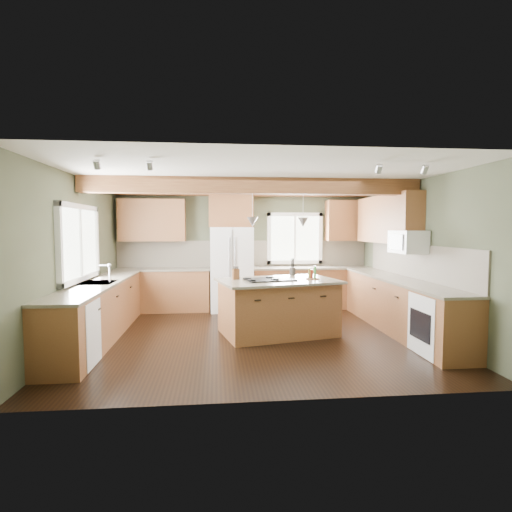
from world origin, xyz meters
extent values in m
plane|color=black|center=(0.00, 0.00, 0.00)|extent=(5.60, 5.60, 0.00)
plane|color=silver|center=(0.00, 0.00, 2.60)|extent=(5.60, 5.60, 0.00)
plane|color=#434833|center=(0.00, 2.50, 1.30)|extent=(5.60, 0.00, 5.60)
plane|color=#434833|center=(-2.80, 0.00, 1.30)|extent=(0.00, 5.00, 5.00)
plane|color=#434833|center=(2.80, 0.00, 1.30)|extent=(0.00, 5.00, 5.00)
cube|color=#552A18|center=(0.00, 0.10, 2.47)|extent=(5.55, 0.26, 0.26)
cube|color=#552A18|center=(0.00, 2.40, 2.54)|extent=(5.55, 0.20, 0.10)
cube|color=brown|center=(0.00, 2.48, 1.21)|extent=(5.58, 0.03, 0.58)
cube|color=brown|center=(2.78, 0.05, 1.21)|extent=(0.03, 3.70, 0.58)
cube|color=brown|center=(-1.79, 2.20, 0.44)|extent=(2.02, 0.60, 0.88)
cube|color=#4F493A|center=(-1.79, 2.20, 0.90)|extent=(2.06, 0.64, 0.04)
cube|color=brown|center=(1.49, 2.20, 0.44)|extent=(2.62, 0.60, 0.88)
cube|color=#4F493A|center=(1.49, 2.20, 0.90)|extent=(2.66, 0.64, 0.04)
cube|color=brown|center=(-2.50, 0.05, 0.44)|extent=(0.60, 3.70, 0.88)
cube|color=#4F493A|center=(-2.50, 0.05, 0.90)|extent=(0.64, 3.74, 0.04)
cube|color=brown|center=(2.50, 0.05, 0.44)|extent=(0.60, 3.70, 0.88)
cube|color=#4F493A|center=(2.50, 0.05, 0.90)|extent=(0.64, 3.74, 0.04)
cube|color=brown|center=(-1.99, 2.33, 1.95)|extent=(1.40, 0.35, 0.90)
cube|color=brown|center=(-0.30, 2.33, 2.15)|extent=(0.96, 0.35, 0.70)
cube|color=brown|center=(2.62, 0.90, 1.95)|extent=(0.35, 2.20, 0.90)
cube|color=brown|center=(2.30, 2.33, 1.95)|extent=(0.90, 0.35, 0.90)
cube|color=white|center=(-2.78, 0.05, 1.55)|extent=(0.04, 1.60, 1.05)
cube|color=white|center=(1.15, 2.48, 1.55)|extent=(1.10, 0.04, 1.00)
cube|color=#262628|center=(-2.50, 0.05, 0.91)|extent=(0.50, 0.65, 0.03)
cylinder|color=#B2B2B7|center=(-2.32, 0.05, 1.05)|extent=(0.02, 0.02, 0.28)
cube|color=white|center=(-2.49, -1.25, 0.43)|extent=(0.60, 0.60, 0.84)
cube|color=white|center=(2.49, -1.25, 0.43)|extent=(0.60, 0.72, 0.84)
cube|color=white|center=(2.58, -0.05, 1.55)|extent=(0.40, 0.70, 0.38)
cone|color=#B2B2B7|center=(-0.04, 0.00, 1.88)|extent=(0.18, 0.18, 0.16)
cone|color=#B2B2B7|center=(0.84, 0.20, 1.88)|extent=(0.18, 0.18, 0.16)
cube|color=white|center=(-0.30, 2.12, 0.90)|extent=(0.90, 0.74, 1.80)
cube|color=brown|center=(0.40, 0.10, 0.44)|extent=(2.00, 1.48, 0.88)
cube|color=#4F493A|center=(0.40, 0.10, 0.90)|extent=(2.15, 1.62, 0.04)
cube|color=black|center=(0.25, 0.07, 0.93)|extent=(0.88, 0.68, 0.02)
cube|color=brown|center=(-0.30, 0.20, 1.01)|extent=(0.12, 0.10, 0.18)
cylinder|color=#443C36|center=(0.76, 0.71, 0.99)|extent=(0.13, 0.13, 0.14)
camera|label=1|loc=(-0.63, -6.46, 1.78)|focal=28.00mm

